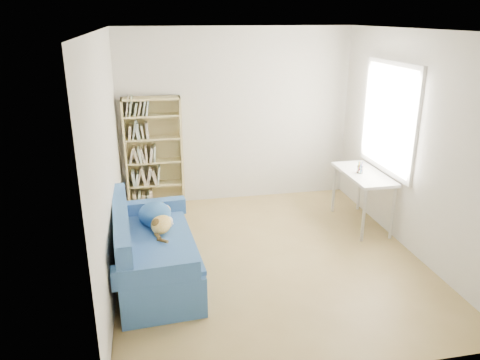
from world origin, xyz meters
name	(u,v)px	position (x,y,z in m)	size (l,w,h in m)	color
ground	(268,257)	(0.00, 0.00, 0.00)	(4.00, 4.00, 0.00)	olive
room_shell	(279,122)	(0.10, 0.03, 1.64)	(3.54, 4.04, 2.62)	silver
sofa	(152,251)	(-1.36, -0.19, 0.33)	(0.93, 1.76, 0.84)	#27508B
bookshelf	(154,158)	(-1.25, 1.86, 0.77)	(0.83, 0.26, 1.66)	tan
desk	(363,179)	(1.48, 0.67, 0.66)	(0.50, 1.08, 0.75)	white
pen_cup	(360,169)	(1.42, 0.67, 0.81)	(0.08, 0.08, 0.16)	white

